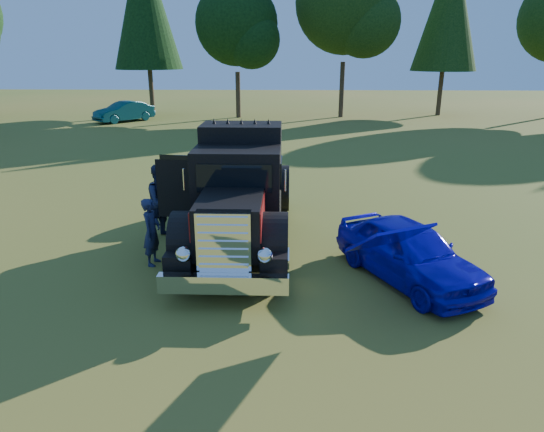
% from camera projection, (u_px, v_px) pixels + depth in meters
% --- Properties ---
extents(ground, '(120.00, 120.00, 0.00)m').
position_uv_depth(ground, '(292.00, 299.00, 9.79)').
color(ground, '#40601C').
rests_on(ground, ground).
extents(treeline, '(72.10, 23.52, 13.84)m').
position_uv_depth(treeline, '(281.00, 7.00, 32.94)').
color(treeline, '#2D2116').
rests_on(treeline, ground).
extents(diamond_t_truck, '(3.38, 7.16, 3.00)m').
position_uv_depth(diamond_t_truck, '(239.00, 198.00, 12.14)').
color(diamond_t_truck, black).
rests_on(diamond_t_truck, ground).
extents(hotrod_coupe, '(3.12, 4.29, 1.89)m').
position_uv_depth(hotrod_coupe, '(409.00, 251.00, 10.43)').
color(hotrod_coupe, '#1007A6').
rests_on(hotrod_coupe, ground).
extents(spectator_near, '(0.46, 0.63, 1.60)m').
position_uv_depth(spectator_near, '(152.00, 232.00, 11.18)').
color(spectator_near, '#1E3046').
rests_on(spectator_near, ground).
extents(spectator_far, '(1.19, 1.23, 2.00)m').
position_uv_depth(spectator_far, '(162.00, 201.00, 12.83)').
color(spectator_far, '#223850').
rests_on(spectator_far, ground).
extents(distant_teal_car, '(4.00, 4.29, 1.43)m').
position_uv_depth(distant_teal_car, '(124.00, 112.00, 35.25)').
color(distant_teal_car, '#092A37').
rests_on(distant_teal_car, ground).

